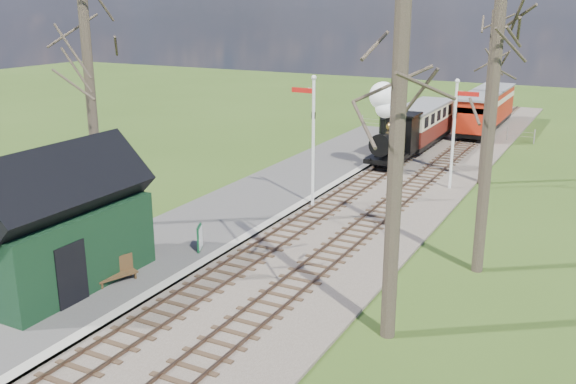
# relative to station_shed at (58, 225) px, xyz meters

# --- Properties ---
(ground) EXTENTS (140.00, 140.00, 0.00)m
(ground) POSITION_rel_station_shed_xyz_m (4.30, -4.00, -2.27)
(ground) COLOR #344D18
(ground) RESTS_ON ground
(distant_hills) EXTENTS (114.40, 48.00, 22.02)m
(distant_hills) POSITION_rel_station_shed_xyz_m (5.70, 60.38, -18.47)
(distant_hills) COLOR #385B23
(distant_hills) RESTS_ON ground
(ballast_bed) EXTENTS (8.00, 60.00, 0.10)m
(ballast_bed) POSITION_rel_station_shed_xyz_m (5.60, 18.00, -2.22)
(ballast_bed) COLOR brown
(ballast_bed) RESTS_ON ground
(track_near) EXTENTS (1.60, 60.00, 0.15)m
(track_near) POSITION_rel_station_shed_xyz_m (4.30, 18.00, -2.17)
(track_near) COLOR brown
(track_near) RESTS_ON ground
(track_far) EXTENTS (1.60, 60.00, 0.15)m
(track_far) POSITION_rel_station_shed_xyz_m (6.90, 18.00, -2.17)
(track_far) COLOR brown
(track_far) RESTS_ON ground
(platform) EXTENTS (5.00, 44.00, 0.20)m
(platform) POSITION_rel_station_shed_xyz_m (0.80, 10.00, -2.17)
(platform) COLOR #474442
(platform) RESTS_ON ground
(coping_strip) EXTENTS (0.40, 44.00, 0.21)m
(coping_strip) POSITION_rel_station_shed_xyz_m (3.10, 10.00, -2.16)
(coping_strip) COLOR #B2AD9E
(coping_strip) RESTS_ON ground
(station_shed) EXTENTS (3.25, 6.30, 4.78)m
(station_shed) POSITION_rel_station_shed_xyz_m (0.00, 0.00, 0.00)
(station_shed) COLOR black
(station_shed) RESTS_ON platform
(semaphore_near) EXTENTS (1.22, 0.24, 6.22)m
(semaphore_near) POSITION_rel_station_shed_xyz_m (3.53, 12.00, 1.35)
(semaphore_near) COLOR silver
(semaphore_near) RESTS_ON ground
(semaphore_far) EXTENTS (1.22, 0.24, 5.72)m
(semaphore_far) POSITION_rel_station_shed_xyz_m (8.67, 18.00, 1.08)
(semaphore_far) COLOR silver
(semaphore_far) RESTS_ON ground
(bare_trees) EXTENTS (15.51, 22.39, 12.00)m
(bare_trees) POSITION_rel_station_shed_xyz_m (5.63, 6.10, 2.94)
(bare_trees) COLOR #382D23
(bare_trees) RESTS_ON ground
(fence_line) EXTENTS (12.60, 0.08, 1.00)m
(fence_line) POSITION_rel_station_shed_xyz_m (4.60, 32.00, -1.72)
(fence_line) COLOR slate
(fence_line) RESTS_ON ground
(locomotive) EXTENTS (1.98, 4.63, 4.96)m
(locomotive) POSITION_rel_station_shed_xyz_m (4.29, 21.25, 0.00)
(locomotive) COLOR black
(locomotive) RESTS_ON ground
(coach) EXTENTS (2.32, 7.94, 2.44)m
(coach) POSITION_rel_station_shed_xyz_m (4.30, 27.32, -0.61)
(coach) COLOR black
(coach) RESTS_ON ground
(red_carriage_a) EXTENTS (2.34, 5.78, 2.46)m
(red_carriage_a) POSITION_rel_station_shed_xyz_m (6.90, 32.45, -0.60)
(red_carriage_a) COLOR black
(red_carriage_a) RESTS_ON ground
(red_carriage_b) EXTENTS (2.34, 5.78, 2.46)m
(red_carriage_b) POSITION_rel_station_shed_xyz_m (6.90, 37.95, -0.60)
(red_carriage_b) COLOR black
(red_carriage_b) RESTS_ON ground
(sign_board) EXTENTS (0.35, 0.65, 1.00)m
(sign_board) POSITION_rel_station_shed_xyz_m (2.36, 4.61, -1.57)
(sign_board) COLOR #0E4322
(sign_board) RESTS_ON platform
(bench) EXTENTS (0.89, 1.50, 0.82)m
(bench) POSITION_rel_station_shed_xyz_m (1.48, 0.90, -1.68)
(bench) COLOR #473019
(bench) RESTS_ON platform
(person) EXTENTS (0.32, 0.46, 1.22)m
(person) POSITION_rel_station_shed_xyz_m (1.17, 3.03, -1.46)
(person) COLOR #1A232F
(person) RESTS_ON platform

